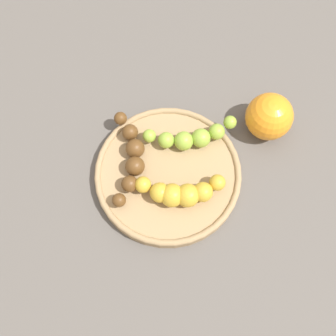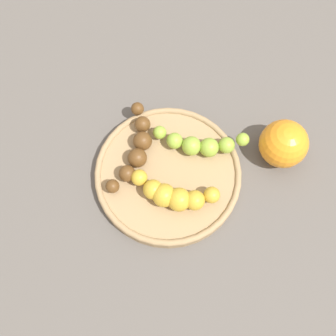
{
  "view_description": "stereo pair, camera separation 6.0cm",
  "coord_description": "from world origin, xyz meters",
  "px_view_note": "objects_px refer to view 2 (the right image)",
  "views": [
    {
      "loc": [
        0.06,
        -0.21,
        0.6
      ],
      "look_at": [
        0.0,
        0.0,
        0.04
      ],
      "focal_mm": 42.7,
      "sensor_mm": 36.0,
      "label": 1
    },
    {
      "loc": [
        0.12,
        -0.18,
        0.6
      ],
      "look_at": [
        0.0,
        0.0,
        0.04
      ],
      "focal_mm": 42.7,
      "sensor_mm": 36.0,
      "label": 2
    }
  ],
  "objects_px": {
    "banana_overripe": "(136,148)",
    "banana_spotted": "(172,195)",
    "fruit_bowl": "(168,174)",
    "banana_green": "(200,144)",
    "orange_fruit": "(283,144)"
  },
  "relations": [
    {
      "from": "banana_spotted",
      "to": "fruit_bowl",
      "type": "bearing_deg",
      "value": -155.13
    },
    {
      "from": "fruit_bowl",
      "to": "banana_green",
      "type": "distance_m",
      "value": 0.07
    },
    {
      "from": "fruit_bowl",
      "to": "banana_spotted",
      "type": "bearing_deg",
      "value": -48.23
    },
    {
      "from": "fruit_bowl",
      "to": "banana_overripe",
      "type": "relative_size",
      "value": 1.53
    },
    {
      "from": "fruit_bowl",
      "to": "banana_green",
      "type": "bearing_deg",
      "value": 73.03
    },
    {
      "from": "banana_overripe",
      "to": "orange_fruit",
      "type": "distance_m",
      "value": 0.23
    },
    {
      "from": "banana_spotted",
      "to": "orange_fruit",
      "type": "distance_m",
      "value": 0.19
    },
    {
      "from": "fruit_bowl",
      "to": "banana_green",
      "type": "xyz_separation_m",
      "value": [
        0.02,
        0.06,
        0.02
      ]
    },
    {
      "from": "banana_overripe",
      "to": "banana_spotted",
      "type": "relative_size",
      "value": 1.15
    },
    {
      "from": "banana_overripe",
      "to": "banana_spotted",
      "type": "height_order",
      "value": "banana_spotted"
    },
    {
      "from": "banana_overripe",
      "to": "banana_green",
      "type": "bearing_deg",
      "value": 19.02
    },
    {
      "from": "banana_overripe",
      "to": "orange_fruit",
      "type": "height_order",
      "value": "orange_fruit"
    },
    {
      "from": "orange_fruit",
      "to": "banana_spotted",
      "type": "bearing_deg",
      "value": -121.36
    },
    {
      "from": "banana_green",
      "to": "orange_fruit",
      "type": "relative_size",
      "value": 1.8
    },
    {
      "from": "fruit_bowl",
      "to": "orange_fruit",
      "type": "height_order",
      "value": "orange_fruit"
    }
  ]
}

